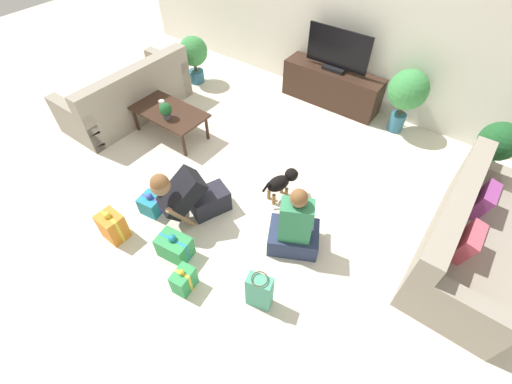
% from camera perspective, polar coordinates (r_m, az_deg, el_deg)
% --- Properties ---
extents(ground_plane, '(16.00, 16.00, 0.00)m').
position_cam_1_polar(ground_plane, '(4.29, -2.02, 0.45)').
color(ground_plane, beige).
extents(wall_back, '(8.40, 0.06, 2.60)m').
position_cam_1_polar(wall_back, '(5.54, 16.59, 26.47)').
color(wall_back, white).
rests_on(wall_back, ground_plane).
extents(sofa_left, '(0.86, 1.91, 0.82)m').
position_cam_1_polar(sofa_left, '(5.72, -20.45, 14.67)').
color(sofa_left, gray).
rests_on(sofa_left, ground_plane).
extents(sofa_right, '(0.86, 1.91, 0.82)m').
position_cam_1_polar(sofa_right, '(4.07, 32.10, -6.75)').
color(sofa_right, gray).
rests_on(sofa_right, ground_plane).
extents(coffee_table, '(1.09, 0.58, 0.41)m').
position_cam_1_polar(coffee_table, '(5.05, -14.37, 12.62)').
color(coffee_table, '#382319').
rests_on(coffee_table, ground_plane).
extents(tv_console, '(1.56, 0.41, 0.58)m').
position_cam_1_polar(tv_console, '(5.76, 12.43, 16.76)').
color(tv_console, '#382319').
rests_on(tv_console, ground_plane).
extents(tv, '(0.98, 0.20, 0.60)m').
position_cam_1_polar(tv, '(5.50, 13.41, 21.67)').
color(tv, black).
rests_on(tv, tv_console).
extents(potted_plant_corner_left, '(0.47, 0.47, 0.78)m').
position_cam_1_polar(potted_plant_corner_left, '(6.22, -10.36, 21.67)').
color(potted_plant_corner_left, '#336B84').
rests_on(potted_plant_corner_left, ground_plane).
extents(potted_plant_back_right, '(0.54, 0.54, 0.93)m').
position_cam_1_polar(potted_plant_back_right, '(5.27, 23.90, 14.95)').
color(potted_plant_back_right, '#336B84').
rests_on(potted_plant_back_right, ground_plane).
extents(potted_plant_corner_right, '(0.45, 0.45, 0.85)m').
position_cam_1_polar(potted_plant_corner_right, '(4.92, 35.02, 6.12)').
color(potted_plant_corner_right, '#336B84').
rests_on(potted_plant_corner_right, ground_plane).
extents(person_kneeling, '(0.58, 0.83, 0.80)m').
position_cam_1_polar(person_kneeling, '(3.80, -10.96, -0.61)').
color(person_kneeling, '#23232D').
rests_on(person_kneeling, ground_plane).
extents(person_sitting, '(0.65, 0.61, 0.91)m').
position_cam_1_polar(person_sitting, '(3.53, 6.46, -5.97)').
color(person_sitting, '#283351').
rests_on(person_sitting, ground_plane).
extents(dog, '(0.28, 0.49, 0.38)m').
position_cam_1_polar(dog, '(4.04, 4.39, 1.74)').
color(dog, black).
rests_on(dog, ground_plane).
extents(gift_box_a, '(0.37, 0.28, 0.32)m').
position_cam_1_polar(gift_box_a, '(3.70, -13.44, -8.82)').
color(gift_box_a, '#2D934C').
rests_on(gift_box_a, ground_plane).
extents(gift_box_b, '(0.26, 0.22, 0.40)m').
position_cam_1_polar(gift_box_b, '(4.01, -22.78, -5.27)').
color(gift_box_b, orange).
rests_on(gift_box_b, ground_plane).
extents(gift_box_c, '(0.19, 0.25, 0.31)m').
position_cam_1_polar(gift_box_c, '(3.48, -11.93, -14.17)').
color(gift_box_c, '#2D934C').
rests_on(gift_box_c, ground_plane).
extents(gift_box_d, '(0.27, 0.26, 0.29)m').
position_cam_1_polar(gift_box_d, '(4.15, -16.98, -1.91)').
color(gift_box_d, teal).
rests_on(gift_box_d, ground_plane).
extents(gift_bag_a, '(0.26, 0.18, 0.45)m').
position_cam_1_polar(gift_bag_a, '(3.25, 0.58, -16.21)').
color(gift_bag_a, '#4CA384').
rests_on(gift_bag_a, ground_plane).
extents(mug, '(0.12, 0.08, 0.09)m').
position_cam_1_polar(mug, '(5.11, -15.40, 14.02)').
color(mug, silver).
rests_on(mug, coffee_table).
extents(tabletop_plant, '(0.17, 0.17, 0.22)m').
position_cam_1_polar(tabletop_plant, '(4.82, -14.82, 13.06)').
color(tabletop_plant, '#4C4C51').
rests_on(tabletop_plant, coffee_table).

